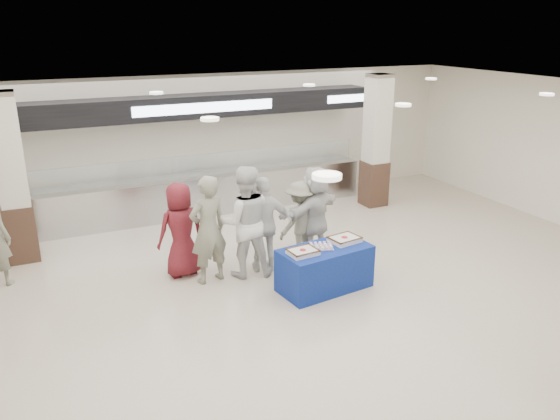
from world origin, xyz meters
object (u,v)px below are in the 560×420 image
soldier_b (300,220)px  soldier_a (208,230)px  cupcake_tray (321,246)px  chef_short (264,225)px  sheet_cake_left (303,251)px  civilian_maroon (181,230)px  civilian_white (315,212)px  sheet_cake_right (344,239)px  display_table (325,268)px  chef_tall (245,222)px

soldier_b → soldier_a: bearing=-13.6°
cupcake_tray → chef_short: 1.24m
sheet_cake_left → soldier_a: soldier_a is taller
civilian_maroon → civilian_white: 2.57m
sheet_cake_right → soldier_a: soldier_a is taller
chef_short → civilian_white: (1.14, 0.20, 0.01)m
sheet_cake_left → cupcake_tray: bearing=14.5°
chef_short → soldier_b: (0.84, 0.26, -0.12)m
display_table → soldier_b: size_ratio=1.02×
sheet_cake_left → civilian_maroon: size_ratio=0.29×
civilian_maroon → sheet_cake_left: bearing=125.2°
sheet_cake_left → soldier_b: size_ratio=0.32×
display_table → civilian_maroon: 2.62m
sheet_cake_left → chef_short: bearing=98.0°
display_table → cupcake_tray: cupcake_tray is taller
soldier_a → soldier_b: (1.90, 0.28, -0.20)m
display_table → chef_short: bearing=112.0°
sheet_cake_left → chef_short: (-0.17, 1.20, 0.09)m
chef_tall → soldier_b: 1.29m
chef_tall → civilian_white: chef_tall is taller
soldier_a → chef_tall: (0.67, -0.02, 0.05)m
display_table → sheet_cake_right: size_ratio=2.81×
civilian_maroon → soldier_b: size_ratio=1.13×
civilian_maroon → soldier_a: soldier_a is taller
sheet_cake_left → civilian_maroon: civilian_maroon is taller
cupcake_tray → civilian_maroon: 2.51m
soldier_b → sheet_cake_right: bearing=77.9°
cupcake_tray → civilian_maroon: size_ratio=0.27×
sheet_cake_left → civilian_maroon: bearing=134.0°
sheet_cake_right → civilian_white: (0.08, 1.21, 0.10)m
sheet_cake_right → sheet_cake_left: bearing=-168.8°
chef_tall → soldier_b: size_ratio=1.33×
cupcake_tray → chef_tall: chef_tall is taller
cupcake_tray → soldier_b: bearing=78.4°
display_table → civilian_maroon: bearing=135.3°
chef_short → chef_tall: bearing=19.3°
display_table → sheet_cake_right: sheet_cake_right is taller
soldier_a → civilian_white: (2.19, 0.21, -0.07)m
civilian_maroon → civilian_white: (2.56, -0.25, 0.04)m
sheet_cake_left → cupcake_tray: (0.40, 0.10, -0.02)m
civilian_maroon → chef_tall: chef_tall is taller
sheet_cake_right → civilian_maroon: 2.88m
soldier_a → chef_tall: 0.67m
sheet_cake_left → sheet_cake_right: bearing=11.2°
chef_short → soldier_a: bearing=15.3°
sheet_cake_left → soldier_a: bearing=136.0°
display_table → chef_short: 1.39m
cupcake_tray → civilian_white: 1.42m
display_table → chef_tall: (-1.01, 1.09, 0.64)m
cupcake_tray → sheet_cake_right: bearing=8.5°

